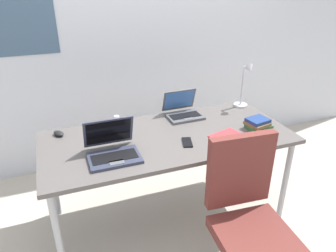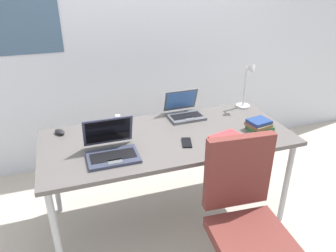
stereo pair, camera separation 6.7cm
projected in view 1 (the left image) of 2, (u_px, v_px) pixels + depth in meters
ground_plane at (168, 215)px, 2.67m from camera, size 12.00×12.00×0.00m
wall_back at (127, 32)px, 3.02m from camera, size 6.00×0.13×2.60m
desk at (168, 143)px, 2.37m from camera, size 1.80×0.80×0.74m
desk_lamp at (245, 86)px, 2.74m from camera, size 0.12×0.18×0.40m
laptop_far_corner at (113, 150)px, 2.07m from camera, size 0.33×0.31×0.23m
laptop_front_left at (183, 111)px, 2.64m from camera, size 0.29×0.26×0.20m
computer_mouse at (59, 133)px, 2.34m from camera, size 0.10×0.11×0.03m
cell_phone at (187, 142)px, 2.25m from camera, size 0.10×0.15×0.01m
pill_bottle at (117, 121)px, 2.48m from camera, size 0.04×0.04×0.08m
book_stack at (258, 124)px, 2.43m from camera, size 0.20×0.18×0.08m
paper_folder_front_right at (234, 140)px, 2.28m from camera, size 0.30×0.36×0.01m
office_chair at (248, 231)px, 1.96m from camera, size 0.52×0.55×0.97m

